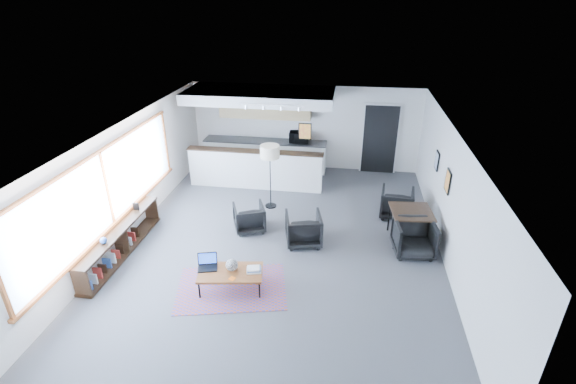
# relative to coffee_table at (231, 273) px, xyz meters

# --- Properties ---
(room) EXTENTS (7.02, 9.02, 2.62)m
(room) POSITION_rel_coffee_table_xyz_m (0.67, 1.78, 0.94)
(room) COLOR #4A4A4C
(room) RESTS_ON ground
(window) EXTENTS (0.10, 5.95, 1.66)m
(window) POSITION_rel_coffee_table_xyz_m (-2.79, 0.88, 1.09)
(window) COLOR #8CBFFF
(window) RESTS_ON room
(console) EXTENTS (0.35, 3.00, 0.80)m
(console) POSITION_rel_coffee_table_xyz_m (-2.63, 0.73, -0.04)
(console) COLOR black
(console) RESTS_ON floor
(kitchenette) EXTENTS (4.20, 1.96, 2.60)m
(kitchenette) POSITION_rel_coffee_table_xyz_m (-0.53, 5.49, 1.02)
(kitchenette) COLOR white
(kitchenette) RESTS_ON floor
(doorway) EXTENTS (1.10, 0.12, 2.15)m
(doorway) POSITION_rel_coffee_table_xyz_m (2.97, 6.20, 0.71)
(doorway) COLOR black
(doorway) RESTS_ON room
(track_light) EXTENTS (1.60, 0.07, 0.15)m
(track_light) POSITION_rel_coffee_table_xyz_m (0.08, 3.98, 2.17)
(track_light) COLOR silver
(track_light) RESTS_ON room
(wall_art_lower) EXTENTS (0.03, 0.38, 0.48)m
(wall_art_lower) POSITION_rel_coffee_table_xyz_m (4.14, 2.18, 1.19)
(wall_art_lower) COLOR black
(wall_art_lower) RESTS_ON room
(wall_art_upper) EXTENTS (0.03, 0.34, 0.44)m
(wall_art_upper) POSITION_rel_coffee_table_xyz_m (4.14, 3.48, 1.14)
(wall_art_upper) COLOR black
(wall_art_upper) RESTS_ON room
(kilim_rug) EXTENTS (2.30, 1.81, 0.01)m
(kilim_rug) POSITION_rel_coffee_table_xyz_m (0.00, -0.00, -0.36)
(kilim_rug) COLOR #653A4F
(kilim_rug) RESTS_ON floor
(coffee_table) EXTENTS (1.28, 0.82, 0.39)m
(coffee_table) POSITION_rel_coffee_table_xyz_m (0.00, 0.00, 0.00)
(coffee_table) COLOR brown
(coffee_table) RESTS_ON floor
(laptop) EXTENTS (0.43, 0.38, 0.26)m
(laptop) POSITION_rel_coffee_table_xyz_m (-0.47, 0.10, 0.11)
(laptop) COLOR black
(laptop) RESTS_ON coffee_table
(ceramic_pot) EXTENTS (0.23, 0.23, 0.23)m
(ceramic_pot) POSITION_rel_coffee_table_xyz_m (0.02, 0.05, 0.14)
(ceramic_pot) COLOR gray
(ceramic_pot) RESTS_ON coffee_table
(book_stack) EXTENTS (0.32, 0.28, 0.09)m
(book_stack) POSITION_rel_coffee_table_xyz_m (0.43, 0.09, 0.07)
(book_stack) COLOR silver
(book_stack) RESTS_ON coffee_table
(coaster) EXTENTS (0.14, 0.14, 0.01)m
(coaster) POSITION_rel_coffee_table_xyz_m (0.09, -0.21, 0.03)
(coaster) COLOR #E5590C
(coaster) RESTS_ON coffee_table
(armchair_left) EXTENTS (0.88, 0.85, 0.71)m
(armchair_left) POSITION_rel_coffee_table_xyz_m (-0.16, 2.18, -0.01)
(armchair_left) COLOR black
(armchair_left) RESTS_ON floor
(armchair_right) EXTENTS (0.91, 0.87, 0.79)m
(armchair_right) POSITION_rel_coffee_table_xyz_m (1.17, 1.80, 0.03)
(armchair_right) COLOR black
(armchair_right) RESTS_ON floor
(floor_lamp) EXTENTS (0.50, 0.50, 1.69)m
(floor_lamp) POSITION_rel_coffee_table_xyz_m (0.12, 3.41, 1.11)
(floor_lamp) COLOR black
(floor_lamp) RESTS_ON floor
(dining_table) EXTENTS (0.97, 0.97, 0.75)m
(dining_table) POSITION_rel_coffee_table_xyz_m (3.52, 2.28, 0.32)
(dining_table) COLOR black
(dining_table) RESTS_ON floor
(dining_chair_near) EXTENTS (0.77, 0.73, 0.72)m
(dining_chair_near) POSITION_rel_coffee_table_xyz_m (3.55, 1.75, -0.00)
(dining_chair_near) COLOR black
(dining_chair_near) RESTS_ON floor
(dining_chair_far) EXTENTS (0.73, 0.69, 0.68)m
(dining_chair_far) POSITION_rel_coffee_table_xyz_m (3.33, 3.37, -0.02)
(dining_chair_far) COLOR black
(dining_chair_far) RESTS_ON floor
(microwave) EXTENTS (0.60, 0.36, 0.40)m
(microwave) POSITION_rel_coffee_table_xyz_m (0.54, 5.93, 0.77)
(microwave) COLOR black
(microwave) RESTS_ON kitchenette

